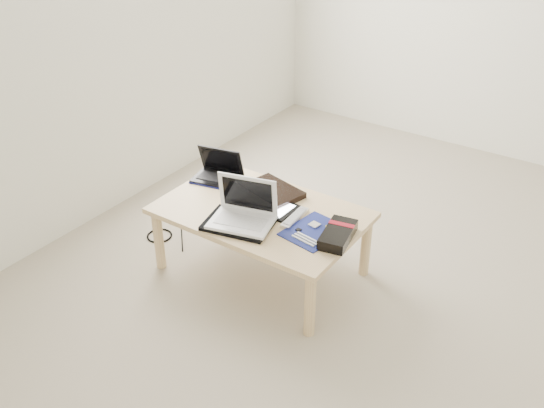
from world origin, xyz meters
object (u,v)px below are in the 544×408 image
Objects in this scene: netbook at (218,173)px; gpu_box at (338,235)px; white_laptop at (244,212)px; coffee_table at (261,218)px.

netbook is 0.91m from gpu_box.
gpu_box is at bearing -10.39° from netbook.
white_laptop reaches higher than gpu_box.
netbook is (-0.42, 0.15, 0.09)m from coffee_table.
netbook is at bearing 159.83° from coffee_table.
white_laptop is 0.50m from gpu_box.
white_laptop is at bearing -89.70° from coffee_table.
gpu_box is (0.48, 0.15, -0.04)m from white_laptop.
netbook is 1.07× the size of gpu_box.
netbook reaches higher than gpu_box.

